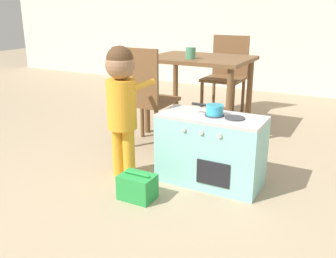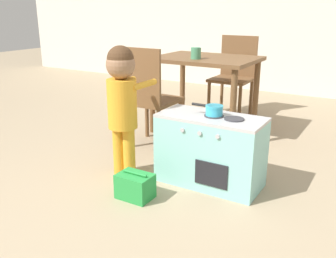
{
  "view_description": "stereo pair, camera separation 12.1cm",
  "coord_description": "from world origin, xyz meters",
  "px_view_note": "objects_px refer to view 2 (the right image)",
  "views": [
    {
      "loc": [
        1.14,
        -1.41,
        1.17
      ],
      "look_at": [
        -0.02,
        0.77,
        0.37
      ],
      "focal_mm": 40.0,
      "sensor_mm": 36.0,
      "label": 1
    },
    {
      "loc": [
        1.25,
        -1.35,
        1.17
      ],
      "look_at": [
        -0.02,
        0.77,
        0.37
      ],
      "focal_mm": 40.0,
      "sensor_mm": 36.0,
      "label": 2
    }
  ],
  "objects_px": {
    "child_figure": "(122,95)",
    "dining_chair_near": "(147,96)",
    "dining_table": "(205,69)",
    "cup_on_table": "(196,53)",
    "play_kitchen": "(210,150)",
    "toy_pot": "(214,110)",
    "dining_chair_far": "(234,74)",
    "toy_basket": "(135,186)"
  },
  "relations": [
    {
      "from": "child_figure",
      "to": "dining_chair_near",
      "type": "distance_m",
      "value": 0.57
    },
    {
      "from": "dining_table",
      "to": "cup_on_table",
      "type": "bearing_deg",
      "value": -97.19
    },
    {
      "from": "play_kitchen",
      "to": "dining_table",
      "type": "xyz_separation_m",
      "value": [
        -0.55,
        1.04,
        0.37
      ]
    },
    {
      "from": "toy_pot",
      "to": "child_figure",
      "type": "distance_m",
      "value": 0.64
    },
    {
      "from": "cup_on_table",
      "to": "dining_chair_far",
      "type": "bearing_deg",
      "value": 87.38
    },
    {
      "from": "dining_chair_near",
      "to": "cup_on_table",
      "type": "xyz_separation_m",
      "value": [
        0.18,
        0.53,
        0.31
      ]
    },
    {
      "from": "play_kitchen",
      "to": "toy_pot",
      "type": "bearing_deg",
      "value": 2.03
    },
    {
      "from": "child_figure",
      "to": "toy_basket",
      "type": "bearing_deg",
      "value": -42.63
    },
    {
      "from": "play_kitchen",
      "to": "toy_basket",
      "type": "relative_size",
      "value": 3.18
    },
    {
      "from": "play_kitchen",
      "to": "dining_chair_near",
      "type": "bearing_deg",
      "value": 155.29
    },
    {
      "from": "play_kitchen",
      "to": "dining_chair_near",
      "type": "height_order",
      "value": "dining_chair_near"
    },
    {
      "from": "dining_table",
      "to": "child_figure",
      "type": "bearing_deg",
      "value": -92.13
    },
    {
      "from": "play_kitchen",
      "to": "toy_basket",
      "type": "xyz_separation_m",
      "value": [
        -0.32,
        -0.44,
        -0.16
      ]
    },
    {
      "from": "toy_basket",
      "to": "dining_table",
      "type": "height_order",
      "value": "dining_table"
    },
    {
      "from": "dining_chair_near",
      "to": "cup_on_table",
      "type": "relative_size",
      "value": 8.52
    },
    {
      "from": "toy_basket",
      "to": "dining_chair_near",
      "type": "xyz_separation_m",
      "value": [
        -0.43,
        0.78,
        0.38
      ]
    },
    {
      "from": "dining_chair_near",
      "to": "play_kitchen",
      "type": "bearing_deg",
      "value": -24.71
    },
    {
      "from": "cup_on_table",
      "to": "play_kitchen",
      "type": "bearing_deg",
      "value": -56.99
    },
    {
      "from": "dining_table",
      "to": "dining_chair_near",
      "type": "height_order",
      "value": "dining_chair_near"
    },
    {
      "from": "dining_table",
      "to": "dining_chair_far",
      "type": "relative_size",
      "value": 1.08
    },
    {
      "from": "dining_chair_far",
      "to": "cup_on_table",
      "type": "xyz_separation_m",
      "value": [
        -0.04,
        -0.87,
        0.31
      ]
    },
    {
      "from": "toy_basket",
      "to": "dining_table",
      "type": "relative_size",
      "value": 0.24
    },
    {
      "from": "play_kitchen",
      "to": "toy_pot",
      "type": "relative_size",
      "value": 3.2
    },
    {
      "from": "child_figure",
      "to": "dining_chair_near",
      "type": "relative_size",
      "value": 1.07
    },
    {
      "from": "dining_chair_far",
      "to": "cup_on_table",
      "type": "height_order",
      "value": "dining_chair_far"
    },
    {
      "from": "dining_table",
      "to": "cup_on_table",
      "type": "xyz_separation_m",
      "value": [
        -0.02,
        -0.17,
        0.17
      ]
    },
    {
      "from": "dining_chair_near",
      "to": "toy_pot",
      "type": "bearing_deg",
      "value": -24.29
    },
    {
      "from": "play_kitchen",
      "to": "toy_pot",
      "type": "xyz_separation_m",
      "value": [
        0.01,
        0.0,
        0.29
      ]
    },
    {
      "from": "toy_basket",
      "to": "cup_on_table",
      "type": "xyz_separation_m",
      "value": [
        -0.25,
        1.31,
        0.69
      ]
    },
    {
      "from": "child_figure",
      "to": "toy_basket",
      "type": "distance_m",
      "value": 0.64
    },
    {
      "from": "dining_chair_far",
      "to": "toy_pot",
      "type": "bearing_deg",
      "value": 107.24
    },
    {
      "from": "toy_pot",
      "to": "dining_chair_near",
      "type": "bearing_deg",
      "value": 155.71
    },
    {
      "from": "toy_pot",
      "to": "dining_chair_near",
      "type": "xyz_separation_m",
      "value": [
        -0.76,
        0.34,
        -0.07
      ]
    },
    {
      "from": "play_kitchen",
      "to": "dining_chair_near",
      "type": "xyz_separation_m",
      "value": [
        -0.75,
        0.34,
        0.22
      ]
    },
    {
      "from": "toy_pot",
      "to": "child_figure",
      "type": "relative_size",
      "value": 0.24
    },
    {
      "from": "dining_chair_near",
      "to": "dining_chair_far",
      "type": "distance_m",
      "value": 1.42
    },
    {
      "from": "toy_pot",
      "to": "cup_on_table",
      "type": "height_order",
      "value": "cup_on_table"
    },
    {
      "from": "dining_table",
      "to": "dining_chair_near",
      "type": "bearing_deg",
      "value": -106.05
    },
    {
      "from": "play_kitchen",
      "to": "child_figure",
      "type": "xyz_separation_m",
      "value": [
        -0.59,
        -0.19,
        0.35
      ]
    },
    {
      "from": "toy_pot",
      "to": "dining_chair_far",
      "type": "bearing_deg",
      "value": 107.24
    },
    {
      "from": "child_figure",
      "to": "cup_on_table",
      "type": "height_order",
      "value": "child_figure"
    },
    {
      "from": "play_kitchen",
      "to": "cup_on_table",
      "type": "xyz_separation_m",
      "value": [
        -0.57,
        0.87,
        0.53
      ]
    }
  ]
}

